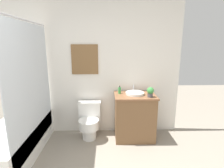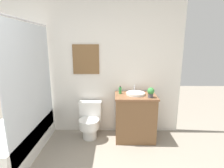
% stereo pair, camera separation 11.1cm
% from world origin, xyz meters
% --- Properties ---
extents(wall_back, '(3.59, 0.07, 2.50)m').
position_xyz_m(wall_back, '(0.00, 2.27, 1.25)').
color(wall_back, white).
rests_on(wall_back, ground_plane).
extents(shower_area, '(0.69, 1.52, 1.98)m').
position_xyz_m(shower_area, '(-0.93, 1.49, 0.28)').
color(shower_area, white).
rests_on(shower_area, ground_plane).
extents(toilet, '(0.41, 0.47, 0.64)m').
position_xyz_m(toilet, '(0.12, 2.01, 0.31)').
color(toilet, white).
rests_on(toilet, ground_plane).
extents(vanity, '(0.71, 0.53, 0.81)m').
position_xyz_m(vanity, '(0.93, 1.97, 0.41)').
color(vanity, brown).
rests_on(vanity, ground_plane).
extents(sink, '(0.32, 0.36, 0.13)m').
position_xyz_m(sink, '(0.93, 1.99, 0.83)').
color(sink, white).
rests_on(sink, vanity).
extents(soap_bottle, '(0.05, 0.05, 0.14)m').
position_xyz_m(soap_bottle, '(0.67, 2.05, 0.87)').
color(soap_bottle, green).
rests_on(soap_bottle, vanity).
extents(potted_plant, '(0.11, 0.11, 0.17)m').
position_xyz_m(potted_plant, '(1.16, 1.83, 0.90)').
color(potted_plant, '#4C4C51').
rests_on(potted_plant, vanity).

